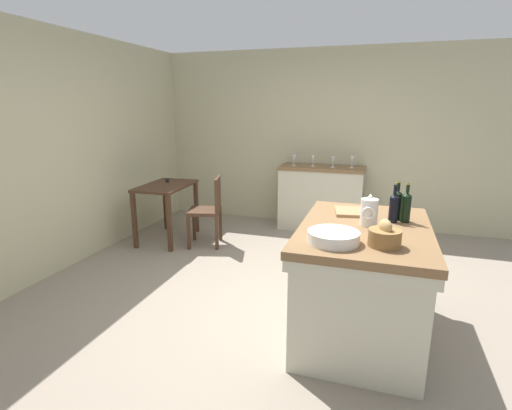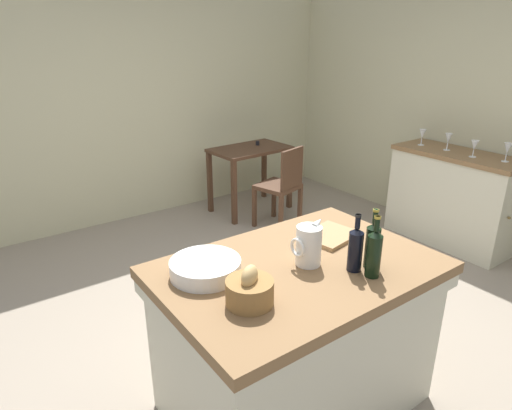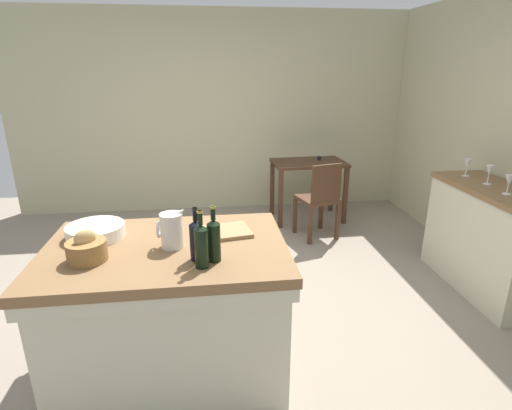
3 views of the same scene
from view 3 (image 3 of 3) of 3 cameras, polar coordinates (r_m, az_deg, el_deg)
The scene contains 16 objects.
ground_plane at distance 3.46m, azimuth -3.55°, elevation -14.16°, with size 6.76×6.76×0.00m, color gray.
wall_back at distance 5.53m, azimuth -5.72°, elevation 12.75°, with size 5.32×0.12×2.60m, color #B7B28E.
island_table at distance 2.62m, azimuth -12.05°, elevation -13.95°, with size 1.42×0.96×0.90m.
side_cabinet at distance 4.05m, azimuth 30.17°, elevation -4.26°, with size 0.52×1.23×0.94m.
writing_desk at distance 5.15m, azimuth 7.47°, elevation 4.77°, with size 0.93×0.60×0.82m.
wooden_chair at distance 4.60m, azimuth 9.03°, elevation 1.02°, with size 0.49×0.49×0.90m.
pitcher at distance 2.36m, azimuth -11.92°, elevation -3.50°, with size 0.17×0.13×0.25m.
wash_bowl at distance 2.66m, azimuth -21.81°, elevation -3.45°, with size 0.35×0.35×0.08m, color white.
bread_basket at distance 2.35m, azimuth -22.92°, elevation -5.82°, with size 0.21×0.21×0.18m.
cutting_board at distance 2.54m, azimuth -4.34°, elevation -3.79°, with size 0.30×0.25×0.02m, color #99754C.
wine_bottle_dark at distance 2.15m, azimuth -6.00°, elevation -4.85°, with size 0.07×0.07×0.31m.
wine_bottle_amber at distance 2.18m, azimuth -8.48°, elevation -4.80°, with size 0.07×0.07×0.30m.
wine_bottle_green at distance 2.09m, azimuth -7.78°, elevation -5.62°, with size 0.07×0.07×0.31m.
wine_glass_left at distance 3.73m, azimuth 32.29°, elevation 2.87°, with size 0.07×0.07×0.16m.
wine_glass_middle at distance 3.98m, azimuth 30.23°, elevation 4.16°, with size 0.07×0.07×0.17m.
wine_glass_right at distance 4.18m, azimuth 27.80°, elevation 5.14°, with size 0.07×0.07×0.16m.
Camera 3 is at (-0.16, -2.90, 1.89)m, focal length 28.17 mm.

